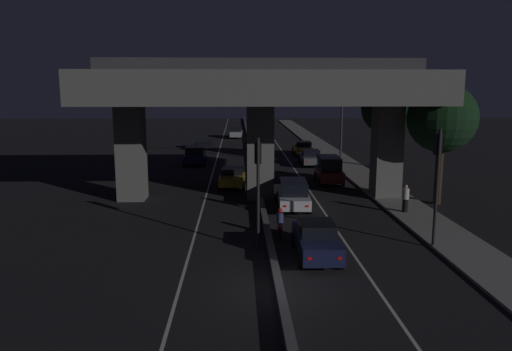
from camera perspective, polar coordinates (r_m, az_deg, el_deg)
name	(u,v)px	position (r m, az deg, el deg)	size (l,w,h in m)	color
ground_plane	(278,290)	(18.48, 2.57, -12.91)	(200.00, 200.00, 0.00)	black
lane_line_left_inner	(217,157)	(52.50, -4.43, 2.17)	(0.12, 126.00, 0.00)	beige
lane_line_right_inner	(286,156)	(52.69, 3.41, 2.21)	(0.12, 126.00, 0.00)	beige
median_divider	(252,155)	(52.45, -0.51, 2.38)	(0.31, 126.00, 0.33)	#4C4C51
sidewalk_right	(348,166)	(46.63, 10.48, 1.11)	(2.71, 126.00, 0.12)	gray
elevated_overpass	(260,94)	(32.03, 0.48, 9.27)	(20.98, 11.73, 9.01)	#5B5956
traffic_light_left_of_median	(258,174)	(21.94, 0.23, 0.17)	(0.30, 0.49, 5.04)	black
traffic_light_right_of_median	(437,168)	(23.60, 19.99, 0.84)	(0.30, 0.49, 5.40)	black
street_lamp	(338,112)	(44.34, 9.33, 7.14)	(2.62, 0.32, 8.50)	#2D2D30
car_dark_blue_lead	(316,239)	(21.62, 6.90, -7.26)	(1.85, 4.48, 1.59)	#141938
car_white_second	(293,194)	(30.22, 4.29, -2.08)	(2.11, 4.80, 1.65)	silver
car_dark_red_third	(329,169)	(38.40, 8.35, 0.72)	(2.07, 4.38, 2.00)	#591414
car_grey_fourth	(311,157)	(46.70, 6.25, 2.08)	(1.94, 4.50, 1.46)	#515459
car_taxi_yellow_fifth	(303,148)	(53.81, 5.36, 3.17)	(2.06, 4.13, 1.47)	gold
car_taxi_yellow_lead_oncoming	(232,177)	(36.64, -2.72, -0.15)	(2.05, 4.33, 1.35)	gold
car_dark_blue_second_oncoming	(195,155)	(47.38, -7.00, 2.34)	(2.12, 4.26, 1.71)	#141938
car_black_third_oncoming	(203,143)	(59.09, -6.04, 3.69)	(2.20, 4.06, 1.29)	black
car_silver_fourth_oncoming	(236,132)	(71.43, -2.28, 4.98)	(1.94, 4.15, 1.63)	gray
motorcycle_red_filtering_near	(280,225)	(24.40, 2.76, -5.63)	(0.34, 1.90, 1.43)	black
pedestrian_on_sidewalk	(405,199)	(29.87, 16.71, -2.54)	(0.38, 0.38, 1.58)	black
roadside_tree_kerbside_near	(442,119)	(32.52, 20.50, 6.11)	(4.22, 4.22, 7.46)	#2D2116
roadside_tree_kerbside_mid	(389,108)	(45.63, 14.92, 7.46)	(4.79, 4.79, 7.80)	#2D2116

